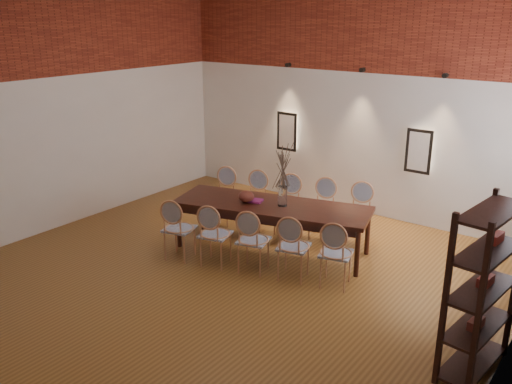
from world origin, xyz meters
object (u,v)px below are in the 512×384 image
Objects in this scene: chair_far_c at (287,206)px; chair_far_b at (254,201)px; chair_near_d at (294,246)px; chair_far_e at (359,215)px; chair_far_a at (222,197)px; book at (254,200)px; dining_table at (272,227)px; chair_far_d at (322,210)px; vase at (283,196)px; chair_near_b at (215,234)px; chair_near_a at (179,228)px; shelving_rack at (482,290)px; chair_near_c at (253,240)px; bowl at (246,196)px; chair_near_e at (336,253)px.

chair_far_b is at bearing 0.00° from chair_far_c.
chair_far_e is (0.17, 1.60, 0.00)m from chair_near_d.
chair_near_d is 2.31m from chair_far_a.
chair_near_d is 1.21m from book.
chair_near_d reaches higher than dining_table.
chair_far_b and chair_far_d have the same top height.
chair_far_b is at bearing 150.19° from vase.
chair_far_a is at bearing 139.49° from chair_near_d.
chair_near_d is 1.61m from chair_far_e.
chair_near_b is at bearing 111.32° from chair_far_a.
dining_table is 3.12× the size of chair_near_a.
chair_near_a is 4.28m from shelving_rack.
chair_far_e is 0.52× the size of shelving_rack.
dining_table is at bearing 32.65° from chair_near_a.
chair_near_c is 3.13× the size of vase.
chair_near_c is at bearing 90.00° from chair_far_c.
chair_far_c is (-0.39, 1.45, 0.00)m from chair_near_c.
dining_table is 9.77× the size of vase.
chair_far_a is 1.18m from book.
bowl is at bearing -172.79° from dining_table.
chair_far_a is 1.76m from chair_far_d.
chair_near_c is 3.18m from shelving_rack.
vase is (0.53, 0.92, 0.43)m from chair_near_b.
chair_far_c is (0.74, 1.76, 0.00)m from chair_near_a.
chair_near_a is 2.78m from chair_far_e.
bowl is at bearing 103.39° from chair_far_b.
book is at bearing 26.50° from chair_far_e.
chair_far_e is at bearing 32.65° from dining_table.
vase reaches higher than chair_near_d.
chair_far_d is 3.62× the size of book.
chair_near_e and chair_far_e have the same top height.
vase is at bearing 135.01° from chair_far_b.
chair_far_c is 4.01m from shelving_rack.
vase is (-0.21, -0.83, 0.43)m from chair_far_d.
chair_near_b and chair_far_b have the same top height.
chair_far_d is at bearing 180.00° from chair_far_b.
chair_far_a is at bearing -0.00° from chair_far_c.
chair_near_a is 1.00× the size of chair_far_d.
book is at bearing 152.54° from chair_near_e.
chair_far_a is at bearing 165.86° from vase.
chair_near_d is at bearing 0.00° from chair_near_a.
chair_far_b is at bearing 111.32° from chair_near_c.
book is (-0.67, -0.94, 0.30)m from chair_far_d.
dining_table is 0.96m from chair_far_d.
shelving_rack is at bearing -28.07° from chair_near_d.
dining_table is 3.12× the size of chair_far_e.
shelving_rack is (4.08, -1.73, 0.43)m from chair_far_b.
chair_far_a is 3.13× the size of vase.
vase is at bearing 143.28° from chair_near_e.
chair_near_c is 1.90m from chair_far_e.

